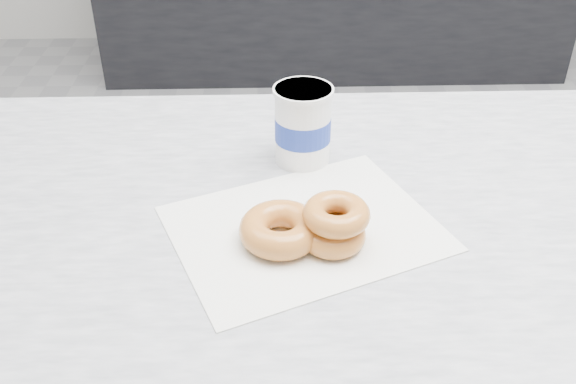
% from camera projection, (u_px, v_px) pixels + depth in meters
% --- Properties ---
extents(ground, '(5.00, 5.00, 0.00)m').
position_uv_depth(ground, '(394.00, 338.00, 1.90)').
color(ground, gray).
rests_on(ground, ground).
extents(wax_paper, '(0.41, 0.37, 0.00)m').
position_uv_depth(wax_paper, '(305.00, 228.00, 0.86)').
color(wax_paper, silver).
rests_on(wax_paper, counter).
extents(donut_single, '(0.11, 0.11, 0.04)m').
position_uv_depth(donut_single, '(281.00, 229.00, 0.82)').
color(donut_single, '#DC8E3C').
rests_on(donut_single, wax_paper).
extents(donut_stack, '(0.11, 0.11, 0.06)m').
position_uv_depth(donut_stack, '(334.00, 224.00, 0.81)').
color(donut_stack, '#DC8E3C').
rests_on(donut_stack, wax_paper).
extents(coffee_cup, '(0.10, 0.10, 0.12)m').
position_uv_depth(coffee_cup, '(303.00, 124.00, 0.97)').
color(coffee_cup, white).
rests_on(coffee_cup, counter).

